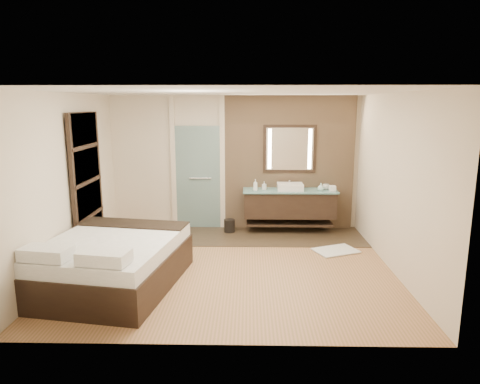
{
  "coord_description": "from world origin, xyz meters",
  "views": [
    {
      "loc": [
        0.28,
        -6.39,
        2.52
      ],
      "look_at": [
        0.14,
        0.6,
        1.09
      ],
      "focal_mm": 32.0,
      "sensor_mm": 36.0,
      "label": 1
    }
  ],
  "objects_px": {
    "mirror_unit": "(290,149)",
    "waste_bin": "(229,226)",
    "vanity": "(290,204)",
    "bed": "(111,262)"
  },
  "relations": [
    {
      "from": "vanity",
      "to": "mirror_unit",
      "type": "relative_size",
      "value": 1.75
    },
    {
      "from": "mirror_unit",
      "to": "waste_bin",
      "type": "xyz_separation_m",
      "value": [
        -1.2,
        -0.31,
        -1.52
      ]
    },
    {
      "from": "bed",
      "to": "waste_bin",
      "type": "height_order",
      "value": "bed"
    },
    {
      "from": "mirror_unit",
      "to": "waste_bin",
      "type": "relative_size",
      "value": 3.96
    },
    {
      "from": "bed",
      "to": "waste_bin",
      "type": "relative_size",
      "value": 9.0
    },
    {
      "from": "bed",
      "to": "waste_bin",
      "type": "distance_m",
      "value": 3.03
    },
    {
      "from": "bed",
      "to": "vanity",
      "type": "bearing_deg",
      "value": 53.35
    },
    {
      "from": "waste_bin",
      "to": "bed",
      "type": "bearing_deg",
      "value": -120.88
    },
    {
      "from": "mirror_unit",
      "to": "waste_bin",
      "type": "distance_m",
      "value": 1.96
    },
    {
      "from": "vanity",
      "to": "bed",
      "type": "distance_m",
      "value": 3.84
    }
  ]
}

